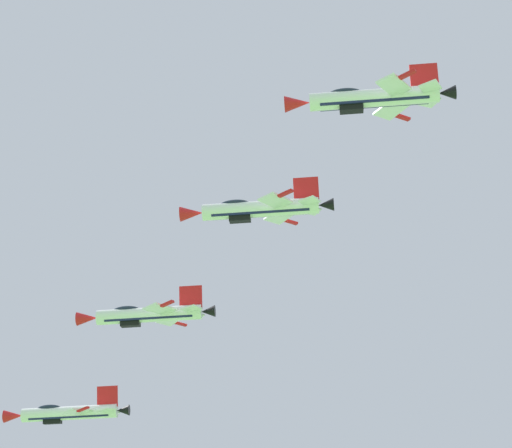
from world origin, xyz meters
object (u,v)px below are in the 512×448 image
at_px(fighter_jet_left_wing, 147,315).
at_px(fighter_jet_right_wing, 258,209).
at_px(fighter_jet_lead, 67,413).
at_px(fighter_jet_left_outer, 371,98).

xyz_separation_m(fighter_jet_left_wing, fighter_jet_right_wing, (17.87, -10.47, 0.67)).
bearing_deg(fighter_jet_right_wing, fighter_jet_lead, 40.08).
relative_size(fighter_jet_right_wing, fighter_jet_left_outer, 1.00).
height_order(fighter_jet_left_wing, fighter_jet_right_wing, fighter_jet_right_wing).
xyz_separation_m(fighter_jet_right_wing, fighter_jet_left_outer, (15.21, -9.48, 0.20)).
distance_m(fighter_jet_left_wing, fighter_jet_left_outer, 38.65).
relative_size(fighter_jet_lead, fighter_jet_left_wing, 1.00).
bearing_deg(fighter_jet_left_outer, fighter_jet_lead, 40.41).
relative_size(fighter_jet_lead, fighter_jet_left_outer, 1.00).
distance_m(fighter_jet_lead, fighter_jet_left_wing, 20.93).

